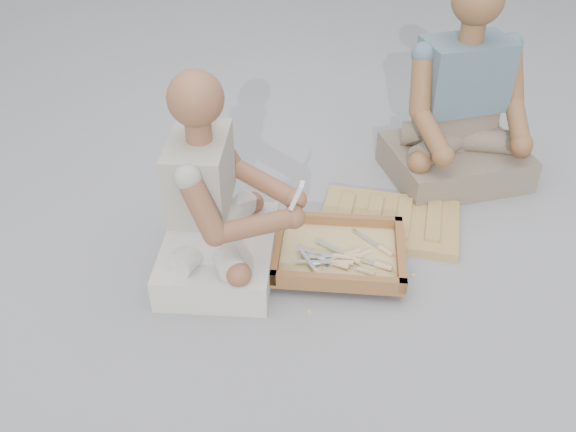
# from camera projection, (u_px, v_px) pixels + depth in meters

# --- Properties ---
(ground) EXTENTS (60.00, 60.00, 0.00)m
(ground) POSITION_uv_depth(u_px,v_px,m) (316.00, 301.00, 2.43)
(ground) COLOR gray
(ground) RESTS_ON ground
(carved_panel) EXTENTS (0.62, 0.44, 0.04)m
(carved_panel) POSITION_uv_depth(u_px,v_px,m) (389.00, 221.00, 2.80)
(carved_panel) COLOR olive
(carved_panel) RESTS_ON ground
(tool_tray) EXTENTS (0.54, 0.44, 0.07)m
(tool_tray) POSITION_uv_depth(u_px,v_px,m) (338.00, 253.00, 2.56)
(tool_tray) COLOR brown
(tool_tray) RESTS_ON carved_panel
(chisel_0) EXTENTS (0.19, 0.14, 0.02)m
(chisel_0) POSITION_uv_depth(u_px,v_px,m) (347.00, 255.00, 2.53)
(chisel_0) COLOR white
(chisel_0) RESTS_ON tool_tray
(chisel_1) EXTENTS (0.20, 0.13, 0.02)m
(chisel_1) POSITION_uv_depth(u_px,v_px,m) (348.00, 257.00, 2.52)
(chisel_1) COLOR white
(chisel_1) RESTS_ON tool_tray
(chisel_2) EXTENTS (0.18, 0.16, 0.02)m
(chisel_2) POSITION_uv_depth(u_px,v_px,m) (382.00, 248.00, 2.57)
(chisel_2) COLOR white
(chisel_2) RESTS_ON tool_tray
(chisel_3) EXTENTS (0.22, 0.06, 0.02)m
(chisel_3) POSITION_uv_depth(u_px,v_px,m) (348.00, 256.00, 2.53)
(chisel_3) COLOR white
(chisel_3) RESTS_ON tool_tray
(chisel_4) EXTENTS (0.22, 0.04, 0.02)m
(chisel_4) POSITION_uv_depth(u_px,v_px,m) (338.00, 262.00, 2.49)
(chisel_4) COLOR white
(chisel_4) RESTS_ON tool_tray
(chisel_5) EXTENTS (0.13, 0.20, 0.02)m
(chisel_5) POSITION_uv_depth(u_px,v_px,m) (317.00, 272.00, 2.44)
(chisel_5) COLOR white
(chisel_5) RESTS_ON tool_tray
(chisel_6) EXTENTS (0.22, 0.08, 0.02)m
(chisel_6) POSITION_uv_depth(u_px,v_px,m) (378.00, 265.00, 2.49)
(chisel_6) COLOR white
(chisel_6) RESTS_ON tool_tray
(chisel_7) EXTENTS (0.21, 0.08, 0.02)m
(chisel_7) POSITION_uv_depth(u_px,v_px,m) (361.00, 270.00, 2.47)
(chisel_7) COLOR white
(chisel_7) RESTS_ON tool_tray
(chisel_8) EXTENTS (0.22, 0.04, 0.02)m
(chisel_8) POSITION_uv_depth(u_px,v_px,m) (337.00, 256.00, 2.52)
(chisel_8) COLOR white
(chisel_8) RESTS_ON tool_tray
(chisel_9) EXTENTS (0.21, 0.09, 0.02)m
(chisel_9) POSITION_uv_depth(u_px,v_px,m) (335.00, 263.00, 2.50)
(chisel_9) COLOR white
(chisel_9) RESTS_ON tool_tray
(chisel_10) EXTENTS (0.19, 0.14, 0.02)m
(chisel_10) POSITION_uv_depth(u_px,v_px,m) (359.00, 255.00, 2.54)
(chisel_10) COLOR white
(chisel_10) RESTS_ON tool_tray
(wood_chip_0) EXTENTS (0.02, 0.02, 0.00)m
(wood_chip_0) POSITION_uv_depth(u_px,v_px,m) (299.00, 230.00, 2.78)
(wood_chip_0) COLOR #D3BC7C
(wood_chip_0) RESTS_ON ground
(wood_chip_1) EXTENTS (0.02, 0.02, 0.00)m
(wood_chip_1) POSITION_uv_depth(u_px,v_px,m) (368.00, 218.00, 2.85)
(wood_chip_1) COLOR #D3BC7C
(wood_chip_1) RESTS_ON ground
(wood_chip_2) EXTENTS (0.02, 0.02, 0.00)m
(wood_chip_2) POSITION_uv_depth(u_px,v_px,m) (277.00, 203.00, 2.95)
(wood_chip_2) COLOR #D3BC7C
(wood_chip_2) RESTS_ON ground
(wood_chip_3) EXTENTS (0.02, 0.02, 0.00)m
(wood_chip_3) POSITION_uv_depth(u_px,v_px,m) (267.00, 251.00, 2.67)
(wood_chip_3) COLOR #D3BC7C
(wood_chip_3) RESTS_ON ground
(wood_chip_4) EXTENTS (0.02, 0.02, 0.00)m
(wood_chip_4) POSITION_uv_depth(u_px,v_px,m) (289.00, 214.00, 2.88)
(wood_chip_4) COLOR #D3BC7C
(wood_chip_4) RESTS_ON ground
(wood_chip_5) EXTENTS (0.02, 0.02, 0.00)m
(wood_chip_5) POSITION_uv_depth(u_px,v_px,m) (341.00, 237.00, 2.74)
(wood_chip_5) COLOR #D3BC7C
(wood_chip_5) RESTS_ON ground
(wood_chip_6) EXTENTS (0.02, 0.02, 0.00)m
(wood_chip_6) POSITION_uv_depth(u_px,v_px,m) (413.00, 275.00, 2.55)
(wood_chip_6) COLOR #D3BC7C
(wood_chip_6) RESTS_ON ground
(wood_chip_7) EXTENTS (0.02, 0.02, 0.00)m
(wood_chip_7) POSITION_uv_depth(u_px,v_px,m) (355.00, 279.00, 2.53)
(wood_chip_7) COLOR #D3BC7C
(wood_chip_7) RESTS_ON ground
(wood_chip_8) EXTENTS (0.02, 0.02, 0.00)m
(wood_chip_8) POSITION_uv_depth(u_px,v_px,m) (309.00, 312.00, 2.38)
(wood_chip_8) COLOR #D3BC7C
(wood_chip_8) RESTS_ON ground
(wood_chip_9) EXTENTS (0.02, 0.02, 0.00)m
(wood_chip_9) POSITION_uv_depth(u_px,v_px,m) (400.00, 221.00, 2.84)
(wood_chip_9) COLOR #D3BC7C
(wood_chip_9) RESTS_ON ground
(wood_chip_10) EXTENTS (0.02, 0.02, 0.00)m
(wood_chip_10) POSITION_uv_depth(u_px,v_px,m) (290.00, 287.00, 2.49)
(wood_chip_10) COLOR #D3BC7C
(wood_chip_10) RESTS_ON ground
(wood_chip_11) EXTENTS (0.02, 0.02, 0.00)m
(wood_chip_11) POSITION_uv_depth(u_px,v_px,m) (344.00, 260.00, 2.62)
(wood_chip_11) COLOR #D3BC7C
(wood_chip_11) RESTS_ON ground
(craftsman) EXTENTS (0.58, 0.57, 0.84)m
(craftsman) POSITION_uv_depth(u_px,v_px,m) (215.00, 210.00, 2.42)
(craftsman) COLOR silver
(craftsman) RESTS_ON ground
(companion) EXTENTS (0.76, 0.69, 0.96)m
(companion) POSITION_uv_depth(u_px,v_px,m) (461.00, 116.00, 2.96)
(companion) COLOR #766655
(companion) RESTS_ON ground
(mobile_phone) EXTENTS (0.05, 0.05, 0.11)m
(mobile_phone) POSITION_uv_depth(u_px,v_px,m) (297.00, 195.00, 2.28)
(mobile_phone) COLOR silver
(mobile_phone) RESTS_ON craftsman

